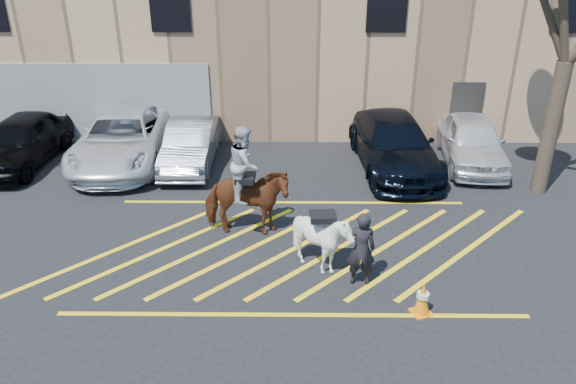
{
  "coord_description": "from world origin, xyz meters",
  "views": [
    {
      "loc": [
        -0.01,
        -11.87,
        7.16
      ],
      "look_at": [
        -0.12,
        0.2,
        1.3
      ],
      "focal_mm": 35.0,
      "sensor_mm": 36.0,
      "label": 1
    }
  ],
  "objects_px": {
    "car_silver_sedan": "(191,144)",
    "car_blue_suv": "(394,143)",
    "car_black_suv": "(21,141)",
    "handler": "(361,249)",
    "mounted_bay": "(246,193)",
    "car_white_pickup": "(123,138)",
    "traffic_cone": "(423,298)",
    "car_white_suv": "(472,141)",
    "saddled_white": "(322,240)"
  },
  "relations": [
    {
      "from": "car_white_suv",
      "to": "traffic_cone",
      "type": "relative_size",
      "value": 6.11
    },
    {
      "from": "car_silver_sedan",
      "to": "car_blue_suv",
      "type": "distance_m",
      "value": 6.48
    },
    {
      "from": "car_silver_sedan",
      "to": "saddled_white",
      "type": "relative_size",
      "value": 2.72
    },
    {
      "from": "car_black_suv",
      "to": "car_white_pickup",
      "type": "bearing_deg",
      "value": 7.56
    },
    {
      "from": "car_black_suv",
      "to": "mounted_bay",
      "type": "xyz_separation_m",
      "value": [
        7.57,
        -4.51,
        0.36
      ]
    },
    {
      "from": "mounted_bay",
      "to": "traffic_cone",
      "type": "bearing_deg",
      "value": -40.09
    },
    {
      "from": "car_black_suv",
      "to": "car_white_suv",
      "type": "distance_m",
      "value": 14.5
    },
    {
      "from": "handler",
      "to": "mounted_bay",
      "type": "bearing_deg",
      "value": -37.39
    },
    {
      "from": "handler",
      "to": "car_white_suv",
      "type": "bearing_deg",
      "value": -120.93
    },
    {
      "from": "car_white_suv",
      "to": "saddled_white",
      "type": "height_order",
      "value": "saddled_white"
    },
    {
      "from": "mounted_bay",
      "to": "saddled_white",
      "type": "xyz_separation_m",
      "value": [
        1.81,
        -1.6,
        -0.38
      ]
    },
    {
      "from": "car_white_pickup",
      "to": "car_white_suv",
      "type": "height_order",
      "value": "car_white_pickup"
    },
    {
      "from": "handler",
      "to": "car_white_pickup",
      "type": "bearing_deg",
      "value": -43.01
    },
    {
      "from": "mounted_bay",
      "to": "car_white_pickup",
      "type": "bearing_deg",
      "value": 132.69
    },
    {
      "from": "mounted_bay",
      "to": "traffic_cone",
      "type": "relative_size",
      "value": 3.91
    },
    {
      "from": "saddled_white",
      "to": "mounted_bay",
      "type": "bearing_deg",
      "value": 138.42
    },
    {
      "from": "car_white_suv",
      "to": "car_white_pickup",
      "type": "bearing_deg",
      "value": -174.85
    },
    {
      "from": "car_silver_sedan",
      "to": "car_blue_suv",
      "type": "relative_size",
      "value": 0.76
    },
    {
      "from": "mounted_bay",
      "to": "car_silver_sedan",
      "type": "bearing_deg",
      "value": 115.39
    },
    {
      "from": "car_white_suv",
      "to": "handler",
      "type": "relative_size",
      "value": 2.61
    },
    {
      "from": "car_white_suv",
      "to": "handler",
      "type": "bearing_deg",
      "value": -117.12
    },
    {
      "from": "car_white_pickup",
      "to": "mounted_bay",
      "type": "height_order",
      "value": "mounted_bay"
    },
    {
      "from": "traffic_cone",
      "to": "car_black_suv",
      "type": "bearing_deg",
      "value": 145.89
    },
    {
      "from": "car_white_pickup",
      "to": "car_white_suv",
      "type": "distance_m",
      "value": 11.29
    },
    {
      "from": "car_black_suv",
      "to": "handler",
      "type": "height_order",
      "value": "handler"
    },
    {
      "from": "car_silver_sedan",
      "to": "saddled_white",
      "type": "xyz_separation_m",
      "value": [
        3.94,
        -6.1,
        0.09
      ]
    },
    {
      "from": "car_white_suv",
      "to": "saddled_white",
      "type": "bearing_deg",
      "value": -123.74
    },
    {
      "from": "car_silver_sedan",
      "to": "handler",
      "type": "relative_size",
      "value": 2.43
    },
    {
      "from": "car_blue_suv",
      "to": "traffic_cone",
      "type": "relative_size",
      "value": 7.52
    },
    {
      "from": "car_silver_sedan",
      "to": "saddled_white",
      "type": "bearing_deg",
      "value": -57.56
    },
    {
      "from": "car_blue_suv",
      "to": "saddled_white",
      "type": "relative_size",
      "value": 3.58
    },
    {
      "from": "car_black_suv",
      "to": "saddled_white",
      "type": "xyz_separation_m",
      "value": [
        9.38,
        -6.12,
        -0.01
      ]
    },
    {
      "from": "car_white_pickup",
      "to": "handler",
      "type": "bearing_deg",
      "value": -47.44
    },
    {
      "from": "car_blue_suv",
      "to": "car_silver_sedan",
      "type": "bearing_deg",
      "value": 174.6
    },
    {
      "from": "car_black_suv",
      "to": "handler",
      "type": "relative_size",
      "value": 2.7
    },
    {
      "from": "handler",
      "to": "saddled_white",
      "type": "relative_size",
      "value": 1.12
    },
    {
      "from": "car_white_pickup",
      "to": "mounted_bay",
      "type": "relative_size",
      "value": 2.02
    },
    {
      "from": "mounted_bay",
      "to": "traffic_cone",
      "type": "xyz_separation_m",
      "value": [
        3.75,
        -3.16,
        -0.79
      ]
    },
    {
      "from": "car_black_suv",
      "to": "handler",
      "type": "distance_m",
      "value": 12.14
    },
    {
      "from": "car_white_pickup",
      "to": "handler",
      "type": "xyz_separation_m",
      "value": [
        6.98,
        -6.83,
        0.05
      ]
    },
    {
      "from": "car_silver_sedan",
      "to": "mounted_bay",
      "type": "relative_size",
      "value": 1.46
    },
    {
      "from": "traffic_cone",
      "to": "car_white_suv",
      "type": "bearing_deg",
      "value": 68.07
    },
    {
      "from": "car_blue_suv",
      "to": "saddled_white",
      "type": "distance_m",
      "value": 6.48
    },
    {
      "from": "mounted_bay",
      "to": "car_white_suv",
      "type": "bearing_deg",
      "value": 34.33
    },
    {
      "from": "car_silver_sedan",
      "to": "car_white_suv",
      "type": "bearing_deg",
      "value": 1.02
    },
    {
      "from": "handler",
      "to": "saddled_white",
      "type": "bearing_deg",
      "value": -30.13
    },
    {
      "from": "car_white_pickup",
      "to": "traffic_cone",
      "type": "relative_size",
      "value": 7.91
    },
    {
      "from": "car_white_pickup",
      "to": "traffic_cone",
      "type": "height_order",
      "value": "car_white_pickup"
    },
    {
      "from": "car_silver_sedan",
      "to": "traffic_cone",
      "type": "relative_size",
      "value": 5.71
    },
    {
      "from": "car_blue_suv",
      "to": "traffic_cone",
      "type": "distance_m",
      "value": 7.56
    }
  ]
}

